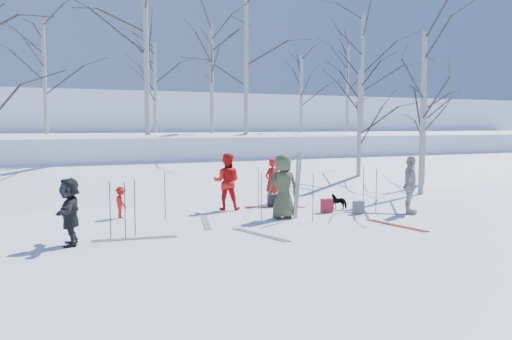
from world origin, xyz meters
name	(u,v)px	position (x,y,z in m)	size (l,w,h in m)	color
ground	(278,222)	(0.00, 0.00, 0.00)	(120.00, 120.00, 0.00)	white
snow_ramp	(201,187)	(0.00, 7.00, 0.15)	(70.00, 9.50, 1.40)	white
snow_plateau	(149,153)	(0.00, 17.00, 1.00)	(70.00, 18.00, 2.20)	white
far_hill	(105,132)	(0.00, 38.00, 2.00)	(90.00, 30.00, 6.00)	white
skier_olive_center	(283,186)	(0.38, 0.47, 0.91)	(0.89, 0.58, 1.81)	#3F482B
skier_red_north	(271,181)	(1.18, 2.91, 0.76)	(0.55, 0.36, 1.52)	red
skier_redor_behind	(227,182)	(-0.57, 2.46, 0.88)	(0.86, 0.67, 1.76)	red
skier_red_seated	(121,202)	(-3.81, 2.34, 0.45)	(0.58, 0.34, 0.90)	red
skier_cream_east	(410,185)	(4.12, -0.43, 0.86)	(1.01, 0.42, 1.72)	beige
skier_grey_west	(70,212)	(-5.32, -0.52, 0.75)	(1.39, 0.44, 1.50)	black
dog	(339,202)	(2.70, 1.15, 0.24)	(0.26, 0.56, 0.47)	black
upright_ski_left	(296,186)	(0.65, 0.19, 0.95)	(0.07, 0.02, 1.90)	silver
upright_ski_right	(298,185)	(0.74, 0.22, 0.95)	(0.07, 0.02, 1.90)	silver
ski_pair_a	(379,213)	(3.31, -0.04, 0.01)	(1.65, 1.29, 0.02)	silver
ski_pair_b	(397,225)	(2.62, -1.68, 0.01)	(0.56, 1.90, 0.02)	#A02616
ski_pair_c	(206,222)	(-1.82, 0.71, 0.01)	(0.65, 1.89, 0.02)	silver
ski_pair_d	(135,239)	(-3.92, -0.47, 0.01)	(1.91, 0.46, 0.02)	silver
ski_pair_e	(274,207)	(0.97, 2.25, 0.01)	(1.81, 0.96, 0.02)	#A02616
ski_pair_f	(260,235)	(-1.09, -1.24, 0.01)	(0.76, 1.87, 0.02)	silver
ski_pole_a	(363,188)	(3.34, 0.78, 0.67)	(0.02, 0.02, 1.34)	black
ski_pole_b	(258,188)	(0.36, 2.14, 0.67)	(0.02, 0.02, 1.34)	black
ski_pole_c	(125,211)	(-4.13, -0.46, 0.67)	(0.02, 0.02, 1.34)	black
ski_pole_d	(135,207)	(-3.84, -0.05, 0.67)	(0.02, 0.02, 1.34)	black
ski_pole_e	(272,185)	(1.02, 2.56, 0.67)	(0.02, 0.02, 1.34)	black
ski_pole_f	(376,191)	(3.33, 0.13, 0.67)	(0.02, 0.02, 1.34)	black
ski_pole_g	(313,198)	(0.86, -0.38, 0.67)	(0.02, 0.02, 1.34)	black
ski_pole_h	(110,210)	(-4.42, -0.17, 0.67)	(0.02, 0.02, 1.34)	black
ski_pole_i	(165,195)	(-2.69, 1.72, 0.67)	(0.02, 0.02, 1.34)	black
ski_pole_j	(261,197)	(-0.34, 0.34, 0.67)	(0.02, 0.02, 1.34)	black
backpack_red	(327,206)	(2.00, 0.76, 0.21)	(0.32, 0.22, 0.42)	#A5192B
backpack_grey	(358,207)	(2.75, 0.20, 0.19)	(0.30, 0.20, 0.38)	#5C5F64
backpack_dark	(273,200)	(1.01, 2.41, 0.20)	(0.34, 0.24, 0.40)	black
birch_plateau_a	(301,94)	(7.61, 12.63, 4.32)	(3.57, 3.57, 4.24)	silver
birch_plateau_b	(362,74)	(10.47, 10.94, 5.42)	(5.11, 5.11, 6.44)	silver
birch_plateau_c	(155,88)	(0.19, 16.06, 4.68)	(4.08, 4.08, 4.96)	silver
birch_plateau_d	(45,78)	(-5.51, 13.73, 4.85)	(4.31, 4.31, 5.30)	silver
birch_plateau_f	(348,88)	(12.16, 14.85, 4.94)	(4.43, 4.43, 5.47)	silver
birch_plateau_g	(146,48)	(-1.58, 9.48, 5.87)	(5.73, 5.73, 7.33)	silver
birch_plateau_h	(246,65)	(3.71, 11.24, 5.58)	(5.33, 5.33, 6.76)	silver
birch_plateau_i	(212,79)	(2.23, 12.18, 4.94)	(4.43, 4.43, 5.47)	silver
birch_edge_b	(423,114)	(7.42, 2.78, 3.05)	(4.87, 4.87, 6.10)	silver
birch_edge_c	(424,140)	(9.10, 4.55, 2.00)	(3.40, 3.40, 3.99)	silver
birch_edge_e	(359,129)	(6.59, 5.66, 2.45)	(4.03, 4.03, 4.90)	silver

